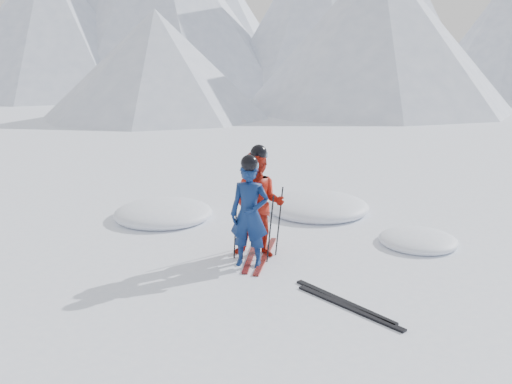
% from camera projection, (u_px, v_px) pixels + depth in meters
% --- Properties ---
extents(ground, '(160.00, 160.00, 0.00)m').
position_uv_depth(ground, '(343.00, 284.00, 7.78)').
color(ground, white).
rests_on(ground, ground).
extents(skier_blue, '(0.65, 0.47, 1.64)m').
position_uv_depth(skier_blue, '(249.00, 215.00, 8.28)').
color(skier_blue, navy).
rests_on(skier_blue, ground).
extents(skier_red, '(0.96, 0.82, 1.73)m').
position_uv_depth(skier_red, '(259.00, 205.00, 8.67)').
color(skier_red, '#AD1B0D').
rests_on(skier_red, ground).
extents(pole_blue_left, '(0.11, 0.08, 1.09)m').
position_uv_depth(pole_blue_left, '(236.00, 227.00, 8.59)').
color(pole_blue_left, black).
rests_on(pole_blue_left, ground).
extents(pole_blue_right, '(0.11, 0.07, 1.09)m').
position_uv_depth(pole_blue_right, '(270.00, 229.00, 8.49)').
color(pole_blue_right, black).
rests_on(pole_blue_right, ground).
extents(pole_red_left, '(0.12, 0.09, 1.15)m').
position_uv_depth(pole_red_left, '(247.00, 216.00, 9.07)').
color(pole_red_left, black).
rests_on(pole_red_left, ground).
extents(pole_red_right, '(0.12, 0.08, 1.15)m').
position_uv_depth(pole_red_right, '(279.00, 221.00, 8.77)').
color(pole_red_right, black).
rests_on(pole_red_right, ground).
extents(ski_worn_left, '(0.51, 1.67, 0.03)m').
position_uv_depth(ski_worn_left, '(252.00, 254.00, 8.92)').
color(ski_worn_left, black).
rests_on(ski_worn_left, ground).
extents(ski_worn_right, '(0.40, 1.69, 0.03)m').
position_uv_depth(ski_worn_right, '(265.00, 255.00, 8.84)').
color(ski_worn_right, black).
rests_on(ski_worn_right, ground).
extents(ski_loose_a, '(1.53, 0.90, 0.03)m').
position_uv_depth(ski_loose_a, '(343.00, 301.00, 7.19)').
color(ski_loose_a, black).
rests_on(ski_loose_a, ground).
extents(ski_loose_b, '(1.56, 0.85, 0.03)m').
position_uv_depth(ski_loose_b, '(348.00, 307.00, 7.02)').
color(ski_loose_b, black).
rests_on(ski_loose_b, ground).
extents(snow_lumps, '(8.66, 5.92, 0.47)m').
position_uv_depth(snow_lumps, '(287.00, 225.00, 10.49)').
color(snow_lumps, white).
rests_on(snow_lumps, ground).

